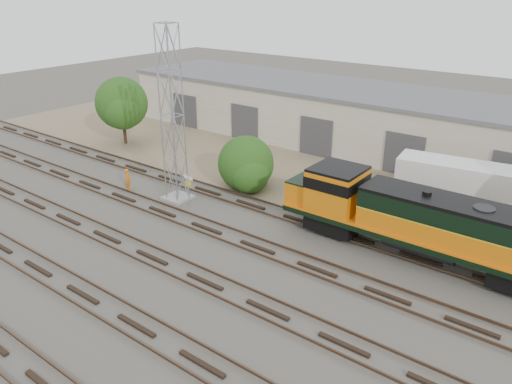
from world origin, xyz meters
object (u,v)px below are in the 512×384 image
Objects in this scene: semi_trailer at (501,191)px; signal_tower at (172,119)px; worker at (128,179)px; locomotive at (418,220)px.

signal_tower is at bearing -161.61° from semi_trailer.
signal_tower is at bearing -123.74° from worker.
locomotive is 1.38× the size of signal_tower.
locomotive reaches higher than worker.
locomotive reaches higher than semi_trailer.
worker is (-20.47, -3.26, -1.45)m from locomotive.
semi_trailer is at bearing 69.44° from locomotive.
semi_trailer is (23.12, 10.32, 1.51)m from worker.
locomotive is at bearing -118.14° from semi_trailer.
locomotive is 20.78m from worker.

